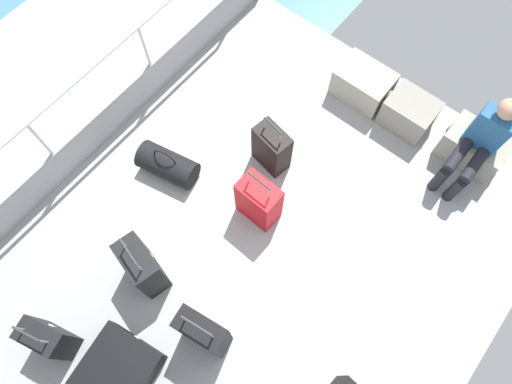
% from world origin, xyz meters
% --- Properties ---
extents(ground_plane, '(4.40, 5.20, 0.06)m').
position_xyz_m(ground_plane, '(0.00, 0.00, -0.03)').
color(ground_plane, '#939699').
extents(gunwale_port, '(0.06, 5.20, 0.45)m').
position_xyz_m(gunwale_port, '(-2.17, 0.00, 0.23)').
color(gunwale_port, '#939699').
rests_on(gunwale_port, ground_plane).
extents(railing_port, '(0.04, 4.20, 1.02)m').
position_xyz_m(railing_port, '(-2.17, 0.00, 0.78)').
color(railing_port, silver).
rests_on(railing_port, ground_plane).
extents(sea_wake, '(12.00, 12.00, 0.01)m').
position_xyz_m(sea_wake, '(-3.60, 0.00, -0.34)').
color(sea_wake, teal).
rests_on(sea_wake, ground_plane).
extents(cargo_crate_0, '(0.64, 0.44, 0.38)m').
position_xyz_m(cargo_crate_0, '(-0.30, 2.11, 0.19)').
color(cargo_crate_0, '#9E9989').
rests_on(cargo_crate_0, ground_plane).
extents(cargo_crate_1, '(0.56, 0.41, 0.39)m').
position_xyz_m(cargo_crate_1, '(0.30, 2.10, 0.19)').
color(cargo_crate_1, gray).
rests_on(cargo_crate_1, ground_plane).
extents(cargo_crate_2, '(0.65, 0.42, 0.38)m').
position_xyz_m(cargo_crate_2, '(1.05, 2.16, 0.19)').
color(cargo_crate_2, gray).
rests_on(cargo_crate_2, ground_plane).
extents(passenger_seated, '(0.34, 0.66, 1.08)m').
position_xyz_m(passenger_seated, '(1.05, 1.98, 0.57)').
color(passenger_seated, '#26598C').
rests_on(passenger_seated, ground_plane).
extents(suitcase_0, '(0.41, 0.29, 0.75)m').
position_xyz_m(suitcase_0, '(-0.57, 0.78, 0.29)').
color(suitcase_0, black).
rests_on(suitcase_0, ground_plane).
extents(suitcase_1, '(0.46, 0.27, 0.90)m').
position_xyz_m(suitcase_1, '(0.10, -1.03, 0.36)').
color(suitcase_1, black).
rests_on(suitcase_1, ground_plane).
extents(suitcase_2, '(0.41, 0.27, 0.81)m').
position_xyz_m(suitcase_2, '(-0.30, 0.24, 0.30)').
color(suitcase_2, red).
rests_on(suitcase_2, ground_plane).
extents(suitcase_3, '(0.43, 0.30, 0.71)m').
position_xyz_m(suitcase_3, '(-0.94, -1.93, 0.26)').
color(suitcase_3, black).
rests_on(suitcase_3, ground_plane).
extents(suitcase_4, '(0.67, 0.69, 0.27)m').
position_xyz_m(suitcase_4, '(-0.31, -1.74, 0.14)').
color(suitcase_4, black).
rests_on(suitcase_4, ground_plane).
extents(suitcase_6, '(0.48, 0.34, 0.87)m').
position_xyz_m(suitcase_6, '(-0.72, -0.94, 0.34)').
color(suitcase_6, black).
rests_on(suitcase_6, ground_plane).
extents(duffel_bag, '(0.67, 0.43, 0.44)m').
position_xyz_m(duffel_bag, '(-1.34, -0.00, 0.16)').
color(duffel_bag, black).
rests_on(duffel_bag, ground_plane).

